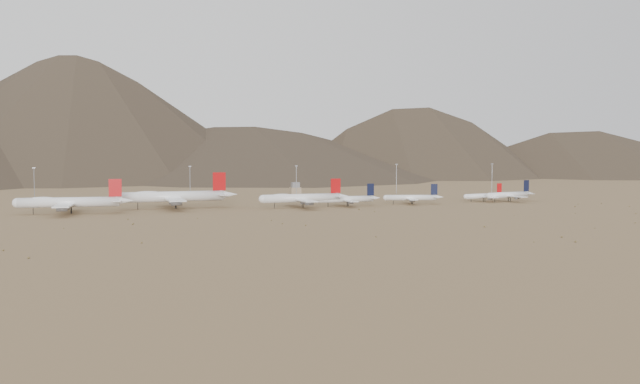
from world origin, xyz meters
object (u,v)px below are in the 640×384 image
object	(u,v)px
widebody_centre	(174,196)
widebody_east	(302,198)
narrowbody_a	(348,199)
narrowbody_b	(413,198)
widebody_west	(70,202)
control_tower	(295,191)

from	to	relation	value
widebody_centre	widebody_east	world-z (taller)	widebody_centre
narrowbody_a	narrowbody_b	distance (m)	49.58
widebody_west	widebody_east	world-z (taller)	widebody_west
widebody_east	control_tower	bearing A→B (deg)	74.03
widebody_east	control_tower	xyz separation A→B (m)	(19.22, 95.32, -1.20)
widebody_centre	narrowbody_b	xyz separation A→B (m)	(164.15, -8.65, -3.42)
widebody_centre	control_tower	size ratio (longest dim) A/B	6.54
widebody_centre	narrowbody_a	bearing A→B (deg)	-10.13
widebody_west	control_tower	bearing A→B (deg)	35.61
widebody_west	narrowbody_b	xyz separation A→B (m)	(227.43, 12.26, -2.56)
widebody_east	control_tower	world-z (taller)	widebody_east
widebody_west	narrowbody_a	bearing A→B (deg)	6.52
widebody_centre	narrowbody_a	world-z (taller)	widebody_centre
widebody_east	narrowbody_b	distance (m)	82.72
widebody_east	widebody_west	bearing A→B (deg)	177.35
widebody_centre	narrowbody_b	distance (m)	164.41
widebody_west	narrowbody_a	distance (m)	178.27
widebody_west	narrowbody_b	size ratio (longest dim) A/B	1.65
narrowbody_a	narrowbody_b	size ratio (longest dim) A/B	1.08
widebody_centre	narrowbody_b	world-z (taller)	widebody_centre
widebody_west	narrowbody_b	world-z (taller)	widebody_west
narrowbody_b	widebody_west	bearing A→B (deg)	-164.51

